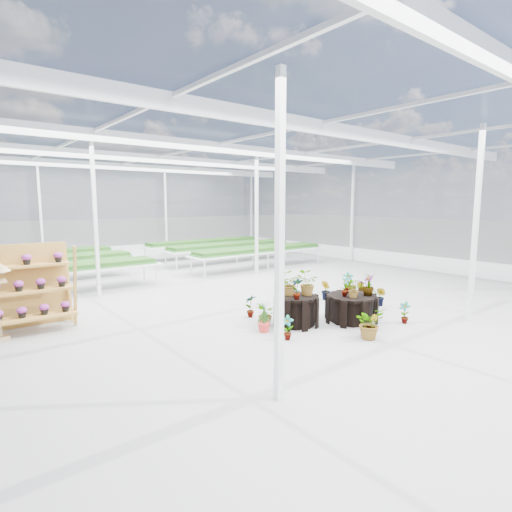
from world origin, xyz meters
TOP-DOWN VIEW (x-y plane):
  - ground_plane at (0.00, 0.00)m, footprint 24.00×24.00m
  - greenhouse_shell at (0.00, 0.00)m, footprint 18.00×24.00m
  - steel_frame at (0.00, 0.00)m, footprint 18.00×24.00m
  - nursery_benches at (0.00, 7.20)m, footprint 16.00×7.00m
  - plinth_tall at (-0.40, -1.69)m, footprint 1.30×1.30m
  - plinth_mid at (0.80, -2.29)m, footprint 1.55×1.55m
  - plinth_low at (1.80, -1.59)m, footprint 1.09×1.09m
  - shelf_rack at (-5.15, 1.62)m, footprint 1.81×1.01m
  - nursery_plants at (0.44, -1.85)m, footprint 4.51×3.24m

SIDE VIEW (x-z plane):
  - ground_plane at x=0.00m, z-range 0.00..0.00m
  - plinth_low at x=1.80m, z-range 0.00..0.40m
  - plinth_mid at x=0.80m, z-range 0.00..0.63m
  - plinth_tall at x=-0.40m, z-range 0.00..0.68m
  - nursery_benches at x=0.00m, z-range 0.00..0.84m
  - nursery_plants at x=0.44m, z-range -0.07..1.15m
  - shelf_rack at x=-5.15m, z-range 0.00..1.87m
  - greenhouse_shell at x=0.00m, z-range 0.00..4.50m
  - steel_frame at x=0.00m, z-range 0.00..4.50m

